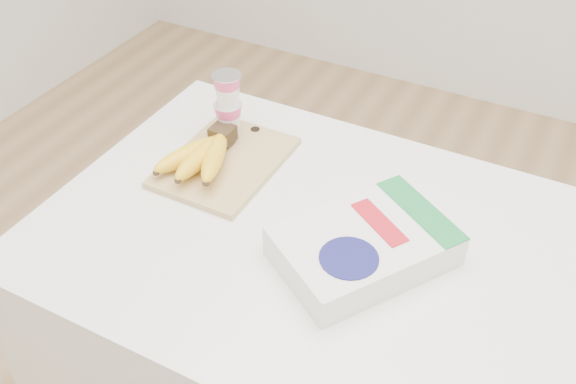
% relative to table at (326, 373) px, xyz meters
% --- Properties ---
extents(table, '(1.09, 0.73, 0.82)m').
position_rel_table_xyz_m(table, '(0.00, 0.00, 0.00)').
color(table, white).
rests_on(table, ground).
extents(cutting_board, '(0.21, 0.29, 0.01)m').
position_rel_table_xyz_m(cutting_board, '(-0.30, 0.10, 0.42)').
color(cutting_board, tan).
rests_on(cutting_board, table).
extents(bananas, '(0.16, 0.21, 0.07)m').
position_rel_table_xyz_m(bananas, '(-0.33, 0.07, 0.45)').
color(bananas, '#382816').
rests_on(bananas, cutting_board).
extents(yogurt_stack, '(0.07, 0.06, 0.15)m').
position_rel_table_xyz_m(yogurt_stack, '(-0.34, 0.19, 0.50)').
color(yogurt_stack, white).
rests_on(yogurt_stack, cutting_board).
extents(cereal_box, '(0.32, 0.35, 0.06)m').
position_rel_table_xyz_m(cereal_box, '(0.06, -0.02, 0.44)').
color(cereal_box, white).
rests_on(cereal_box, table).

